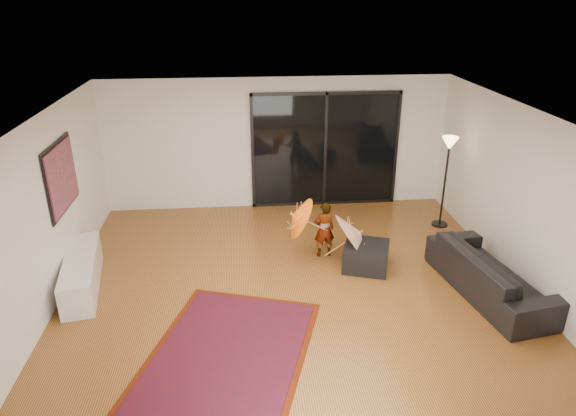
{
  "coord_description": "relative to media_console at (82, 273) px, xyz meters",
  "views": [
    {
      "loc": [
        -0.73,
        -6.63,
        4.3
      ],
      "look_at": [
        -0.03,
        0.75,
        1.1
      ],
      "focal_mm": 32.0,
      "sensor_mm": 36.0,
      "label": 1
    }
  ],
  "objects": [
    {
      "name": "floor",
      "position": [
        3.25,
        -0.5,
        -0.25
      ],
      "size": [
        7.0,
        7.0,
        0.0
      ],
      "primitive_type": "plane",
      "color": "#A4642D",
      "rests_on": "ground"
    },
    {
      "name": "ceiling",
      "position": [
        3.25,
        -0.5,
        2.45
      ],
      "size": [
        7.0,
        7.0,
        0.0
      ],
      "primitive_type": "plane",
      "rotation": [
        3.14,
        0.0,
        0.0
      ],
      "color": "white",
      "rests_on": "wall_back"
    },
    {
      "name": "wall_back",
      "position": [
        3.25,
        3.0,
        1.1
      ],
      "size": [
        7.0,
        0.0,
        7.0
      ],
      "primitive_type": "plane",
      "rotation": [
        1.57,
        0.0,
        0.0
      ],
      "color": "silver",
      "rests_on": "floor"
    },
    {
      "name": "wall_front",
      "position": [
        3.25,
        -4.0,
        1.1
      ],
      "size": [
        7.0,
        0.0,
        7.0
      ],
      "primitive_type": "plane",
      "rotation": [
        -1.57,
        0.0,
        0.0
      ],
      "color": "silver",
      "rests_on": "floor"
    },
    {
      "name": "wall_left",
      "position": [
        -0.25,
        -0.5,
        1.1
      ],
      "size": [
        0.0,
        7.0,
        7.0
      ],
      "primitive_type": "plane",
      "rotation": [
        1.57,
        0.0,
        1.57
      ],
      "color": "silver",
      "rests_on": "floor"
    },
    {
      "name": "wall_right",
      "position": [
        6.75,
        -0.5,
        1.1
      ],
      "size": [
        0.0,
        7.0,
        7.0
      ],
      "primitive_type": "plane",
      "rotation": [
        1.57,
        0.0,
        -1.57
      ],
      "color": "silver",
      "rests_on": "floor"
    },
    {
      "name": "sliding_door",
      "position": [
        4.25,
        2.97,
        0.95
      ],
      "size": [
        3.06,
        0.07,
        2.4
      ],
      "color": "black",
      "rests_on": "wall_back"
    },
    {
      "name": "painting",
      "position": [
        -0.21,
        0.5,
        1.4
      ],
      "size": [
        0.04,
        1.28,
        1.08
      ],
      "color": "black",
      "rests_on": "wall_left"
    },
    {
      "name": "media_console",
      "position": [
        0.0,
        0.0,
        0.0
      ],
      "size": [
        0.76,
        1.88,
        0.51
      ],
      "primitive_type": "cube",
      "rotation": [
        0.0,
        0.0,
        0.17
      ],
      "color": "white",
      "rests_on": "floor"
    },
    {
      "name": "speaker",
      "position": [
        0.0,
        -0.35,
        -0.08
      ],
      "size": [
        0.36,
        0.36,
        0.35
      ],
      "primitive_type": "cube",
      "rotation": [
        0.0,
        0.0,
        0.21
      ],
      "color": "#424244",
      "rests_on": "floor"
    },
    {
      "name": "persian_rug",
      "position": [
        2.26,
        -1.84,
        -0.24
      ],
      "size": [
        2.67,
        3.16,
        0.02
      ],
      "rotation": [
        0.0,
        0.0,
        -0.31
      ],
      "color": "#531807",
      "rests_on": "floor"
    },
    {
      "name": "sofa",
      "position": [
        6.2,
        -0.75,
        0.09
      ],
      "size": [
        1.27,
        2.44,
        0.68
      ],
      "primitive_type": "imported",
      "rotation": [
        0.0,
        0.0,
        1.73
      ],
      "color": "black",
      "rests_on": "floor"
    },
    {
      "name": "ottoman",
      "position": [
        4.52,
        0.19,
        -0.05
      ],
      "size": [
        0.9,
        0.9,
        0.41
      ],
      "primitive_type": "cube",
      "rotation": [
        0.0,
        0.0,
        -0.33
      ],
      "color": "black",
      "rests_on": "floor"
    },
    {
      "name": "floor_lamp",
      "position": [
        6.35,
        1.68,
        1.15
      ],
      "size": [
        0.31,
        0.31,
        1.78
      ],
      "color": "black",
      "rests_on": "floor"
    },
    {
      "name": "child",
      "position": [
        3.88,
        0.67,
        0.24
      ],
      "size": [
        0.39,
        0.28,
        0.99
      ],
      "primitive_type": "imported",
      "rotation": [
        0.0,
        0.0,
        3.26
      ],
      "color": "#999999",
      "rests_on": "floor"
    },
    {
      "name": "parasol_orange",
      "position": [
        3.33,
        0.62,
        0.48
      ],
      "size": [
        0.5,
        0.74,
        0.83
      ],
      "rotation": [
        0.0,
        -1.07,
        0.0
      ],
      "color": "orange",
      "rests_on": "child"
    },
    {
      "name": "parasol_white",
      "position": [
        4.48,
        0.52,
        0.25
      ],
      "size": [
        0.7,
        0.95,
        0.98
      ],
      "rotation": [
        0.0,
        0.95,
        0.0
      ],
      "color": "silver",
      "rests_on": "floor"
    }
  ]
}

